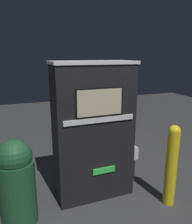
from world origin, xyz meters
TOP-DOWN VIEW (x-y plane):
  - ground_plane at (0.00, 0.00)m, footprint 14.00×14.00m
  - gas_pump at (0.00, 0.24)m, footprint 1.16×0.53m
  - safety_bollard at (0.87, -0.36)m, footprint 0.15×0.15m
  - trash_bin at (-1.03, 0.00)m, footprint 0.42×0.42m

SIDE VIEW (x-z plane):
  - ground_plane at x=0.00m, z-range 0.00..0.00m
  - trash_bin at x=-1.03m, z-range 0.01..1.07m
  - safety_bollard at x=0.87m, z-range 0.03..1.14m
  - gas_pump at x=0.00m, z-range 0.00..1.89m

